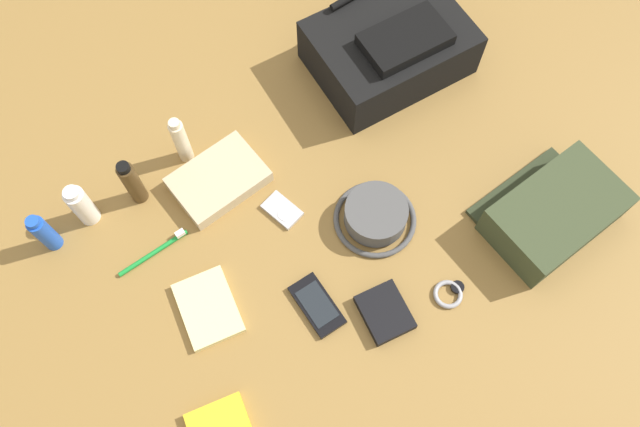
# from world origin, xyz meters

# --- Properties ---
(ground_plane) EXTENTS (2.64, 2.02, 0.02)m
(ground_plane) POSITION_xyz_m (0.00, 0.00, -0.01)
(ground_plane) COLOR olive
(ground_plane) RESTS_ON ground
(backpack) EXTENTS (0.38, 0.30, 0.15)m
(backpack) POSITION_xyz_m (0.38, 0.24, 0.07)
(backpack) COLOR black
(backpack) RESTS_ON ground_plane
(toiletry_pouch) EXTENTS (0.28, 0.22, 0.09)m
(toiletry_pouch) POSITION_xyz_m (0.40, -0.29, 0.04)
(toiletry_pouch) COLOR #384228
(toiletry_pouch) RESTS_ON ground_plane
(bucket_hat) EXTENTS (0.18, 0.18, 0.06)m
(bucket_hat) POSITION_xyz_m (0.10, -0.07, 0.03)
(bucket_hat) COLOR #4E4E4E
(bucket_hat) RESTS_ON ground_plane
(deodorant_spray) EXTENTS (0.04, 0.04, 0.12)m
(deodorant_spray) POSITION_xyz_m (-0.50, 0.29, 0.06)
(deodorant_spray) COLOR blue
(deodorant_spray) RESTS_ON ground_plane
(toothpaste_tube) EXTENTS (0.04, 0.04, 0.13)m
(toothpaste_tube) POSITION_xyz_m (-0.40, 0.31, 0.06)
(toothpaste_tube) COLOR white
(toothpaste_tube) RESTS_ON ground_plane
(cologne_bottle) EXTENTS (0.04, 0.04, 0.14)m
(cologne_bottle) POSITION_xyz_m (-0.29, 0.28, 0.07)
(cologne_bottle) COLOR #473319
(cologne_bottle) RESTS_ON ground_plane
(lotion_bottle) EXTENTS (0.03, 0.03, 0.15)m
(lotion_bottle) POSITION_xyz_m (-0.15, 0.31, 0.07)
(lotion_bottle) COLOR beige
(lotion_bottle) RESTS_ON ground_plane
(cell_phone) EXTENTS (0.07, 0.13, 0.01)m
(cell_phone) POSITION_xyz_m (-0.12, -0.15, 0.01)
(cell_phone) COLOR black
(cell_phone) RESTS_ON ground_plane
(media_player) EXTENTS (0.07, 0.09, 0.01)m
(media_player) POSITION_xyz_m (-0.05, 0.07, 0.01)
(media_player) COLOR #B7B7BC
(media_player) RESTS_ON ground_plane
(wristwatch) EXTENTS (0.07, 0.06, 0.01)m
(wristwatch) POSITION_xyz_m (0.12, -0.29, 0.01)
(wristwatch) COLOR #99999E
(wristwatch) RESTS_ON ground_plane
(toothbrush) EXTENTS (0.17, 0.01, 0.02)m
(toothbrush) POSITION_xyz_m (-0.32, 0.15, 0.01)
(toothbrush) COLOR #198C33
(toothbrush) RESTS_ON ground_plane
(wallet) EXTENTS (0.11, 0.12, 0.02)m
(wallet) POSITION_xyz_m (-0.02, -0.25, 0.01)
(wallet) COLOR black
(wallet) RESTS_ON ground_plane
(notepad) EXTENTS (0.14, 0.17, 0.02)m
(notepad) POSITION_xyz_m (-0.30, -0.03, 0.01)
(notepad) COLOR beige
(notepad) RESTS_ON ground_plane
(folded_towel) EXTENTS (0.21, 0.15, 0.04)m
(folded_towel) POSITION_xyz_m (-0.13, 0.21, 0.02)
(folded_towel) COLOR #C6B289
(folded_towel) RESTS_ON ground_plane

